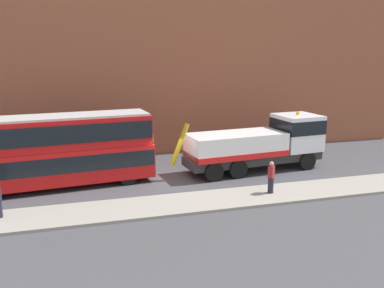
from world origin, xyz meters
TOP-DOWN VIEW (x-y plane):
  - ground_plane at (0.00, 0.00)m, footprint 120.00×120.00m
  - near_kerb at (0.00, -4.20)m, footprint 60.00×2.80m
  - building_facade at (0.00, 6.94)m, footprint 60.00×1.50m
  - recovery_tow_truck at (6.02, 0.49)m, footprint 10.23×3.49m
  - double_decker_bus at (-6.54, 0.45)m, footprint 11.19×3.60m
  - pedestrian_bystander at (4.47, -4.13)m, footprint 0.47×0.47m

SIDE VIEW (x-z plane):
  - ground_plane at x=0.00m, z-range 0.00..0.00m
  - near_kerb at x=0.00m, z-range 0.00..0.15m
  - pedestrian_bystander at x=4.47m, z-range 0.13..1.84m
  - recovery_tow_truck at x=6.02m, z-range -0.08..3.59m
  - double_decker_bus at x=-6.54m, z-range 0.20..4.26m
  - building_facade at x=0.00m, z-range 0.07..16.07m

